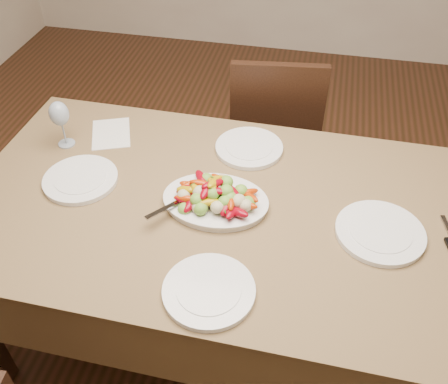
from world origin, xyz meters
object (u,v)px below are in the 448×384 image
chair_far (274,131)px  plate_right (380,233)px  plate_left (81,180)px  wine_glass (61,123)px  dining_table (224,274)px  plate_far (249,148)px  plate_near (209,291)px  serving_platter (216,202)px

chair_far → plate_right: (0.45, -0.91, 0.29)m
plate_left → wine_glass: (-0.15, 0.20, 0.09)m
dining_table → plate_far: plate_far is taller
dining_table → plate_near: size_ratio=6.77×
plate_left → plate_right: 1.06m
serving_platter → plate_far: serving_platter is taller
plate_right → wine_glass: bearing=168.7°
serving_platter → plate_right: size_ratio=1.22×
dining_table → plate_left: 0.66m
chair_far → serving_platter: (-0.10, -0.88, 0.30)m
plate_left → plate_right: size_ratio=0.93×
serving_platter → wine_glass: bearing=161.6°
plate_left → plate_near: size_ratio=0.99×
serving_platter → wine_glass: wine_glass is taller
plate_near → plate_left: bearing=146.1°
plate_right → plate_far: 0.61m
chair_far → plate_far: 0.62m
plate_near → serving_platter: bearing=99.9°
dining_table → plate_right: 0.65m
plate_right → wine_glass: wine_glass is taller
dining_table → plate_left: plate_left is taller
chair_far → plate_left: chair_far is taller
plate_far → plate_near: 0.70m
plate_right → plate_near: (-0.49, -0.34, 0.00)m
plate_left → wine_glass: bearing=126.9°
serving_platter → plate_left: serving_platter is taller
serving_platter → plate_right: serving_platter is taller
plate_far → serving_platter: bearing=-99.9°
wine_glass → chair_far: bearing=41.3°
plate_far → plate_near: same height
plate_far → dining_table: bearing=-95.2°
plate_left → chair_far: bearing=54.9°
plate_right → dining_table: bearing=176.9°
plate_left → plate_right: bearing=-2.3°
dining_table → plate_right: size_ratio=6.37×
serving_platter → wine_glass: size_ratio=1.73×
chair_far → wine_glass: bearing=34.0°
plate_left → plate_far: bearing=29.2°
plate_right → plate_far: same height
dining_table → serving_platter: 0.39m
chair_far → wine_glass: (-0.76, -0.66, 0.39)m
plate_right → wine_glass: size_ratio=1.41×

